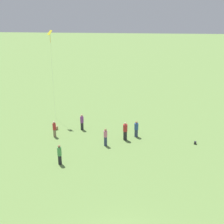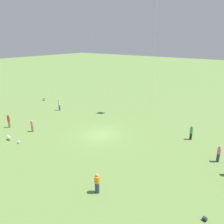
% 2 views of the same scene
% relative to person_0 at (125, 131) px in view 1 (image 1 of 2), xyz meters
% --- Properties ---
extents(person_0, '(0.59, 0.59, 1.91)m').
position_rel_person_0_xyz_m(person_0, '(0.00, 0.00, 0.00)').
color(person_0, '#232328').
rests_on(person_0, ground_plane).
extents(person_1, '(0.45, 0.45, 1.81)m').
position_rel_person_0_xyz_m(person_1, '(5.35, -5.37, -0.03)').
color(person_1, '#232328').
rests_on(person_1, ground_plane).
extents(person_3, '(0.55, 0.55, 1.71)m').
position_rel_person_0_xyz_m(person_3, '(-0.88, 1.10, -0.10)').
color(person_3, '#333D5B').
rests_on(person_3, ground_plane).
extents(person_6, '(0.49, 0.49, 1.77)m').
position_rel_person_0_xyz_m(person_6, '(1.46, -1.83, -0.05)').
color(person_6, '#333D5B').
rests_on(person_6, ground_plane).
extents(person_7, '(0.38, 0.38, 1.71)m').
position_rel_person_0_xyz_m(person_7, '(-0.19, -7.25, -0.08)').
color(person_7, '#847056').
rests_on(person_7, ground_plane).
extents(person_8, '(0.52, 0.52, 1.76)m').
position_rel_person_0_xyz_m(person_8, '(-2.24, -4.75, -0.07)').
color(person_8, '#232328').
rests_on(person_8, ground_plane).
extents(kite_2, '(0.71, 0.68, 10.19)m').
position_rel_person_0_xyz_m(kite_2, '(-5.36, -8.50, 8.30)').
color(kite_2, yellow).
rests_on(kite_2, ground_plane).
extents(picnic_bag_1, '(0.32, 0.28, 0.25)m').
position_rel_person_0_xyz_m(picnic_bag_1, '(0.40, 6.87, -0.82)').
color(picnic_bag_1, '#262628').
rests_on(picnic_bag_1, ground_plane).
extents(picnic_bag_2, '(0.41, 0.39, 0.38)m').
position_rel_person_0_xyz_m(picnic_bag_2, '(-2.00, -7.56, -0.76)').
color(picnic_bag_2, '#A58459').
rests_on(picnic_bag_2, ground_plane).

